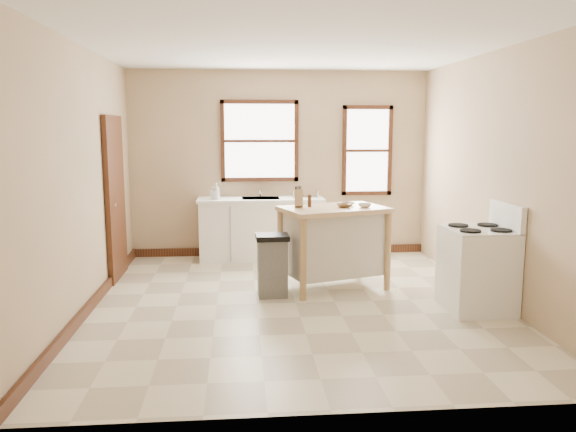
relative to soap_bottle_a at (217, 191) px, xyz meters
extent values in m
plane|color=beige|center=(0.95, -2.11, -1.04)|extent=(5.00, 5.00, 0.00)
plane|color=white|center=(0.95, -2.11, 1.76)|extent=(5.00, 5.00, 0.00)
cube|color=tan|center=(0.95, 0.39, 0.36)|extent=(4.50, 0.04, 2.80)
cube|color=tan|center=(-1.30, -2.11, 0.36)|extent=(0.04, 5.00, 2.80)
cube|color=tan|center=(3.20, -2.11, 0.36)|extent=(0.04, 5.00, 2.80)
cube|color=black|center=(-1.26, -0.81, 0.01)|extent=(0.06, 0.90, 2.10)
cube|color=black|center=(0.95, 0.36, -0.98)|extent=(4.50, 0.04, 0.12)
cube|color=black|center=(-1.27, -2.11, -0.98)|extent=(0.04, 5.00, 0.12)
cylinder|color=silver|center=(0.65, 0.27, -0.01)|extent=(0.03, 0.03, 0.22)
imported|color=#B2B2B2|center=(0.00, 0.00, 0.00)|extent=(0.10, 0.10, 0.23)
imported|color=#B2B2B2|center=(-0.04, 0.00, -0.03)|extent=(0.10, 0.10, 0.18)
cylinder|color=#402211|center=(1.17, -1.50, 0.04)|extent=(0.06, 0.06, 0.15)
imported|color=brown|center=(1.58, -1.55, -0.02)|extent=(0.22, 0.22, 0.04)
imported|color=brown|center=(1.67, -1.39, -0.02)|extent=(0.21, 0.21, 0.04)
imported|color=silver|center=(1.83, -1.58, -0.01)|extent=(0.21, 0.21, 0.05)
camera|label=1|loc=(0.34, -8.15, 0.90)|focal=35.00mm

